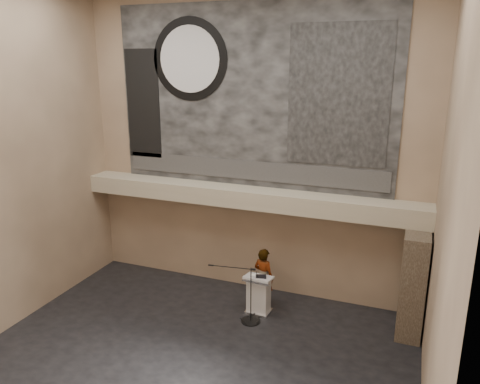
% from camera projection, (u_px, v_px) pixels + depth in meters
% --- Properties ---
extents(floor, '(10.00, 10.00, 0.00)m').
position_uv_depth(floor, '(190.00, 360.00, 10.81)').
color(floor, black).
rests_on(floor, ground).
extents(wall_back, '(10.00, 0.02, 8.50)m').
position_uv_depth(wall_back, '(250.00, 149.00, 13.23)').
color(wall_back, '#7A634D').
rests_on(wall_back, floor).
extents(wall_front, '(10.00, 0.02, 8.50)m').
position_uv_depth(wall_front, '(40.00, 257.00, 6.06)').
color(wall_front, '#7A634D').
rests_on(wall_front, floor).
extents(wall_left, '(0.02, 8.00, 8.50)m').
position_uv_depth(wall_left, '(1.00, 164.00, 11.37)').
color(wall_left, '#7A634D').
rests_on(wall_left, floor).
extents(wall_right, '(0.02, 8.00, 8.50)m').
position_uv_depth(wall_right, '(447.00, 210.00, 7.91)').
color(wall_right, '#7A634D').
rests_on(wall_right, floor).
extents(soffit, '(10.00, 0.80, 0.50)m').
position_uv_depth(soffit, '(245.00, 197.00, 13.23)').
color(soffit, tan).
rests_on(soffit, wall_back).
extents(sprinkler_left, '(0.04, 0.04, 0.06)m').
position_uv_depth(sprinkler_left, '(194.00, 201.00, 13.82)').
color(sprinkler_left, '#B2893D').
rests_on(sprinkler_left, soffit).
extents(sprinkler_right, '(0.04, 0.04, 0.06)m').
position_uv_depth(sprinkler_right, '(310.00, 215.00, 12.61)').
color(sprinkler_right, '#B2893D').
rests_on(sprinkler_right, soffit).
extents(banner, '(8.00, 0.05, 5.00)m').
position_uv_depth(banner, '(250.00, 97.00, 12.81)').
color(banner, black).
rests_on(banner, wall_back).
extents(banner_text_strip, '(7.76, 0.02, 0.55)m').
position_uv_depth(banner_text_strip, '(249.00, 170.00, 13.33)').
color(banner_text_strip, '#303030').
rests_on(banner_text_strip, banner).
extents(banner_clock_rim, '(2.30, 0.02, 2.30)m').
position_uv_depth(banner_clock_rim, '(190.00, 59.00, 13.12)').
color(banner_clock_rim, black).
rests_on(banner_clock_rim, banner).
extents(banner_clock_face, '(1.84, 0.02, 1.84)m').
position_uv_depth(banner_clock_face, '(189.00, 59.00, 13.10)').
color(banner_clock_face, silver).
rests_on(banner_clock_face, banner).
extents(banner_building_print, '(2.60, 0.02, 3.60)m').
position_uv_depth(banner_building_print, '(338.00, 96.00, 11.91)').
color(banner_building_print, black).
rests_on(banner_building_print, banner).
extents(banner_brick_print, '(1.10, 0.02, 3.20)m').
position_uv_depth(banner_brick_print, '(143.00, 104.00, 14.03)').
color(banner_brick_print, black).
rests_on(banner_brick_print, banner).
extents(stone_pier, '(0.60, 1.40, 2.70)m').
position_uv_depth(stone_pier, '(413.00, 282.00, 11.66)').
color(stone_pier, '#3D3125').
rests_on(stone_pier, floor).
extents(lectern, '(0.76, 0.56, 1.14)m').
position_uv_depth(lectern, '(259.00, 295.00, 12.68)').
color(lectern, silver).
rests_on(lectern, floor).
extents(binder, '(0.34, 0.31, 0.04)m').
position_uv_depth(binder, '(261.00, 277.00, 12.47)').
color(binder, black).
rests_on(binder, lectern).
extents(papers, '(0.28, 0.32, 0.00)m').
position_uv_depth(papers, '(255.00, 276.00, 12.55)').
color(papers, white).
rests_on(papers, lectern).
extents(speaker_person, '(0.72, 0.58, 1.71)m').
position_uv_depth(speaker_person, '(264.00, 277.00, 13.01)').
color(speaker_person, beige).
rests_on(speaker_person, floor).
extents(mic_stand, '(1.38, 0.52, 1.55)m').
position_uv_depth(mic_stand, '(249.00, 313.00, 12.36)').
color(mic_stand, black).
rests_on(mic_stand, floor).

